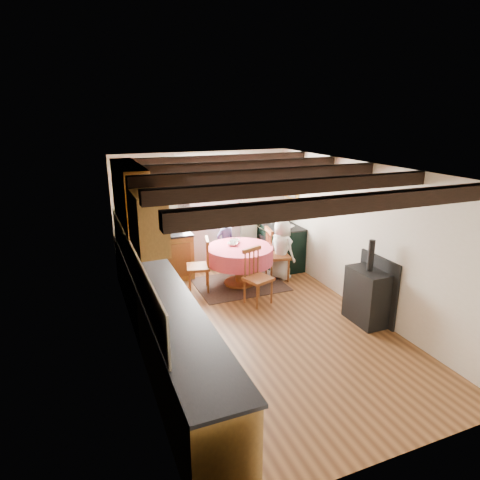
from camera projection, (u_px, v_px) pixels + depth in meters
name	position (u px, v px, depth m)	size (l,w,h in m)	color
floor	(260.00, 326.00, 6.26)	(3.60, 5.50, 0.00)	brown
ceiling	(262.00, 168.00, 5.55)	(3.60, 5.50, 0.00)	white
wall_back	(204.00, 211.00, 8.34)	(3.60, 0.00, 2.40)	silver
wall_front	(398.00, 349.00, 3.47)	(3.60, 0.00, 2.40)	silver
wall_left	(134.00, 269.00, 5.26)	(0.00, 5.50, 2.40)	silver
wall_right	(363.00, 238.00, 6.55)	(0.00, 5.50, 2.40)	silver
beam_a	(353.00, 204.00, 3.81)	(3.60, 0.16, 0.16)	black
beam_b	(299.00, 186.00, 4.69)	(3.60, 0.16, 0.16)	black
beam_c	(262.00, 175.00, 5.58)	(3.60, 0.16, 0.16)	black
beam_d	(235.00, 166.00, 6.46)	(3.60, 0.16, 0.16)	black
beam_e	(215.00, 160.00, 7.35)	(3.60, 0.16, 0.16)	black
splash_left	(132.00, 261.00, 5.53)	(0.02, 4.50, 0.55)	beige
splash_back	(155.00, 216.00, 7.96)	(1.40, 0.02, 0.55)	beige
base_cabinet_left	(160.00, 318.00, 5.59)	(0.60, 5.30, 0.88)	olive
base_cabinet_back	(158.00, 258.00, 7.92)	(1.30, 0.60, 0.88)	olive
worktop_left	(160.00, 287.00, 5.46)	(0.64, 5.30, 0.04)	black
worktop_back	(156.00, 235.00, 7.77)	(1.30, 0.64, 0.04)	black
wall_cabinet_glass	(130.00, 194.00, 6.16)	(0.34, 1.80, 0.90)	olive
wall_cabinet_solid	(147.00, 220.00, 4.85)	(0.34, 0.90, 0.70)	olive
window_frame	(208.00, 192.00, 8.24)	(1.34, 0.03, 1.54)	white
window_pane	(208.00, 192.00, 8.25)	(1.20, 0.01, 1.40)	white
curtain_left	(169.00, 221.00, 8.01)	(0.35, 0.10, 2.10)	#B2CBA0
curtain_right	(249.00, 213.00, 8.62)	(0.35, 0.10, 2.10)	#B2CBA0
curtain_rod	(209.00, 162.00, 7.99)	(0.03, 0.03, 2.00)	black
wall_picture	(292.00, 185.00, 8.43)	(0.04, 0.50, 0.60)	gold
wall_plate	(252.00, 184.00, 8.54)	(0.30, 0.30, 0.02)	silver
rug	(240.00, 284.00, 7.79)	(1.63, 1.27, 0.01)	black
dining_table	(240.00, 266.00, 7.68)	(1.24, 1.24, 0.75)	#E54369
chair_near	(258.00, 277.00, 6.89)	(0.41, 0.43, 0.96)	brown
chair_left	(198.00, 265.00, 7.39)	(0.42, 0.44, 0.99)	brown
chair_right	(278.00, 254.00, 7.89)	(0.45, 0.47, 1.04)	brown
aga_range	(281.00, 246.00, 8.56)	(0.65, 1.00, 0.93)	black
cast_iron_stove	(368.00, 282.00, 6.21)	(0.40, 0.66, 1.33)	black
child_far	(226.00, 244.00, 8.33)	(0.41, 0.27, 1.14)	#3B3A64
child_right	(282.00, 249.00, 7.94)	(0.58, 0.38, 1.19)	silver
bowl_a	(233.00, 244.00, 7.66)	(0.20, 0.20, 0.05)	silver
bowl_b	(235.00, 241.00, 7.82)	(0.19, 0.19, 0.06)	silver
cup	(232.00, 242.00, 7.69)	(0.09, 0.09, 0.09)	silver
canister_tall	(142.00, 228.00, 7.67)	(0.15, 0.15, 0.27)	#262628
canister_wide	(160.00, 228.00, 7.82)	(0.19, 0.19, 0.21)	#262628
canister_slim	(164.00, 226.00, 7.75)	(0.11, 0.11, 0.30)	#262628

